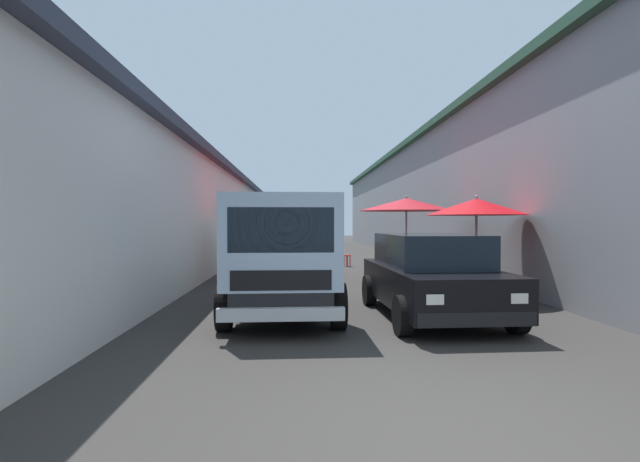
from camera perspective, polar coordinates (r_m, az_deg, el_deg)
The scene contains 13 objects.
ground at distance 17.11m, azimuth 1.39°, elevation -4.57°, with size 90.00×90.00×0.00m, color #33302D.
building_left_whitewash at distance 20.18m, azimuth -20.28°, elevation 1.63°, with size 49.80×7.50×3.79m.
building_right_concrete at distance 21.06m, azimuth 21.24°, elevation 3.75°, with size 49.80×7.50×5.37m.
fruit_stall_near_left at distance 14.04m, azimuth 10.21°, elevation 2.04°, with size 2.71×2.71×2.43m.
fruit_stall_near_right at distance 17.87m, azimuth -5.52°, elevation 0.80°, with size 2.13×2.13×2.10m.
fruit_stall_far_left at distance 13.92m, azimuth -5.08°, elevation 1.26°, with size 2.61×2.61×2.27m.
fruit_stall_mid_lane at distance 11.09m, azimuth 17.94°, elevation 0.82°, with size 2.19×2.19×2.26m.
fruit_stall_far_right at distance 21.61m, azimuth -6.46°, elevation 1.06°, with size 2.19×2.19×2.30m.
hatchback_car at distance 8.71m, azimuth 13.01°, elevation -5.09°, with size 3.97×2.04×1.45m.
delivery_truck at distance 8.14m, azimuth -4.48°, elevation -3.35°, with size 4.96×2.05×2.08m.
vendor_by_crates at distance 12.22m, azimuth -0.79°, elevation -2.41°, with size 0.56×0.42×1.62m.
parked_scooter at distance 11.28m, azimuth -8.28°, elevation -5.17°, with size 1.69×0.39×1.14m.
plastic_stool at distance 18.30m, azimuth 3.21°, elevation -3.18°, with size 0.30×0.30×0.43m.
Camera 1 is at (-3.48, 1.20, 1.66)m, focal length 27.12 mm.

